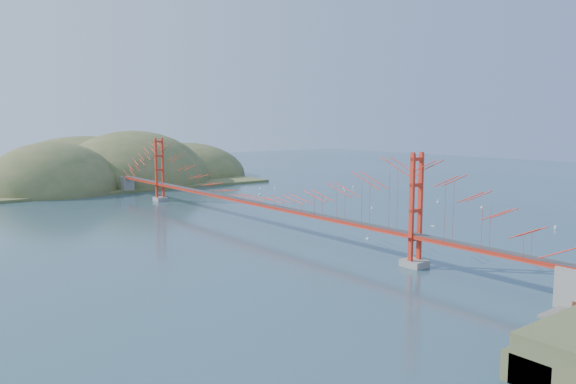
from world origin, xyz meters
TOP-DOWN VIEW (x-y plane):
  - ground at (0.00, 0.00)m, footprint 320.00×320.00m
  - bridge at (0.00, 0.18)m, footprint 2.20×94.40m
  - far_headlands at (2.21, 68.52)m, footprint 84.00×58.00m
  - sailboat_12 at (18.82, 24.71)m, footprint 0.59×0.49m
  - sailboat_8 at (27.86, 31.87)m, footprint 0.63×0.63m
  - sailboat_7 at (23.73, 36.96)m, footprint 0.51×0.42m
  - sailboat_17 at (42.32, 22.35)m, footprint 0.61×0.55m
  - sailboat_4 at (37.30, 19.69)m, footprint 0.56×0.56m
  - sailboat_16 at (23.55, -1.36)m, footprint 0.61×0.61m
  - sailboat_5 at (40.19, -11.36)m, footprint 0.56×0.59m
  - sailboat_13 at (30.92, -28.85)m, footprint 0.64×0.59m
  - sailboat_11 at (45.61, 7.54)m, footprint 0.59×0.59m
  - sailboat_15 at (25.62, 34.32)m, footprint 0.44×0.54m
  - sailboat_9 at (40.64, 23.56)m, footprint 0.45×0.54m
  - sailboat_10 at (6.00, -17.54)m, footprint 0.52×0.56m
  - sailboat_1 at (24.66, 11.42)m, footprint 0.56×0.56m
  - sailboat_14 at (29.22, -7.16)m, footprint 0.59×0.59m
  - sailboat_0 at (19.45, -17.22)m, footprint 0.67×0.67m
  - sailboat_extra_1 at (39.66, -2.57)m, footprint 0.67×0.67m

SIDE VIEW (x-z plane):
  - ground at x=0.00m, z-range 0.00..0.00m
  - far_headlands at x=2.21m, z-range -12.50..12.50m
  - sailboat_1 at x=24.66m, z-range -0.16..0.43m
  - sailboat_7 at x=23.73m, z-range -0.16..0.43m
  - sailboat_14 at x=29.22m, z-range -0.17..0.45m
  - sailboat_9 at x=40.64m, z-range -0.17..0.45m
  - sailboat_11 at x=45.61m, z-range -0.17..0.45m
  - sailboat_4 at x=37.30m, z-range -0.17..0.46m
  - sailboat_10 at x=6.00m, z-range -0.17..0.46m
  - sailboat_15 at x=25.62m, z-range -0.17..0.46m
  - sailboat_5 at x=40.19m, z-range -0.18..0.48m
  - sailboat_16 at x=23.55m, z-range -0.19..0.49m
  - sailboat_17 at x=42.32m, z-range -0.19..0.49m
  - sailboat_12 at x=18.82m, z-range -0.19..0.50m
  - sailboat_8 at x=27.86m, z-range -0.20..0.50m
  - sailboat_13 at x=30.92m, z-range -0.20..0.51m
  - sailboat_extra_1 at x=39.66m, z-range -0.21..0.53m
  - sailboat_0 at x=19.45m, z-range -0.21..0.53m
  - bridge at x=0.00m, z-range 1.01..13.01m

